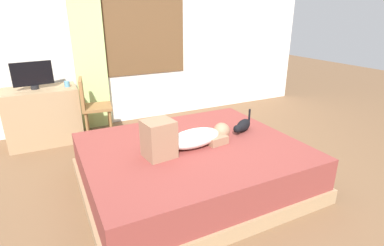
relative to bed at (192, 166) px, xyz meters
name	(u,v)px	position (x,y,z in m)	size (l,w,h in m)	color
ground_plane	(207,186)	(0.12, -0.09, -0.22)	(16.00, 16.00, 0.00)	brown
back_wall_with_window	(132,28)	(0.13, 2.29, 1.23)	(6.40, 0.14, 2.90)	silver
bed	(192,166)	(0.00, 0.00, 0.00)	(2.10, 1.77, 0.45)	#997A56
person_lying	(186,138)	(-0.09, -0.04, 0.34)	(0.94, 0.36, 0.34)	silver
cat	(243,126)	(0.65, 0.07, 0.29)	(0.32, 0.23, 0.21)	black
desk	(44,116)	(-1.27, 1.89, 0.15)	(0.90, 0.56, 0.74)	#997A56
tv_monitor	(33,75)	(-1.31, 1.89, 0.70)	(0.48, 0.10, 0.35)	black
cup	(67,84)	(-0.92, 1.84, 0.56)	(0.07, 0.07, 0.08)	teal
chair_by_desk	(91,104)	(-0.67, 1.67, 0.29)	(0.43, 0.43, 0.86)	brown
curtain_left	(88,38)	(-0.55, 2.17, 1.11)	(0.44, 0.06, 2.65)	#ADCC75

